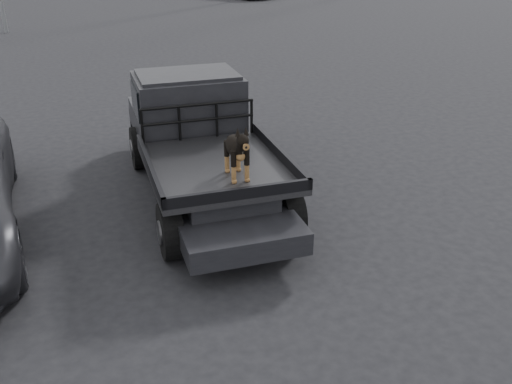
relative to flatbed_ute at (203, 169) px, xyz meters
name	(u,v)px	position (x,y,z in m)	size (l,w,h in m)	color
ground	(264,266)	(0.26, -2.31, -0.46)	(120.00, 120.00, 0.00)	black
flatbed_ute	(203,169)	(0.00, 0.00, 0.00)	(2.00, 5.40, 0.92)	black
ute_cab	(188,99)	(0.00, 0.95, 0.90)	(1.72, 1.30, 0.88)	black
headache_rack	(198,122)	(0.00, 0.20, 0.74)	(1.80, 0.08, 0.55)	black
dog	(236,151)	(0.16, -1.43, 0.83)	(0.32, 0.60, 0.74)	black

